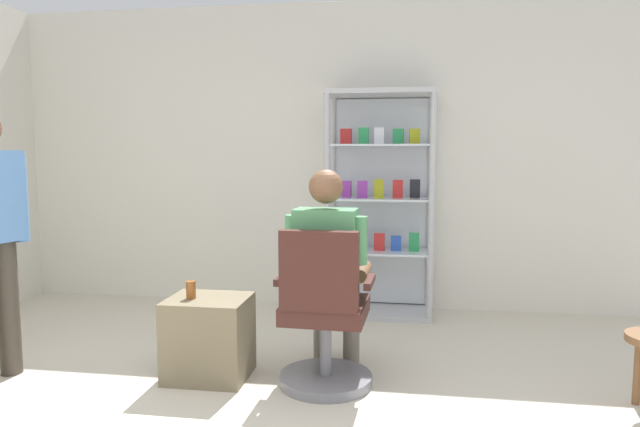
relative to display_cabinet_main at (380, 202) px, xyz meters
The scene contains 6 objects.
back_wall 0.60m from the display_cabinet_main, 149.24° to the left, with size 6.00×0.10×2.70m, color silver.
display_cabinet_main is the anchor object (origin of this frame).
office_chair 1.77m from the display_cabinet_main, 98.25° to the right, with size 0.57×0.56×0.96m.
seated_shopkeeper 1.53m from the display_cabinet_main, 98.91° to the right, with size 0.50×0.58×1.29m.
storage_crate 2.00m from the display_cabinet_main, 121.15° to the right, with size 0.49×0.41×0.50m, color #72664C.
tea_glass 1.99m from the display_cabinet_main, 123.17° to the right, with size 0.06×0.06×0.11m, color brown.
Camera 1 is at (0.63, -2.07, 1.38)m, focal length 31.68 mm.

